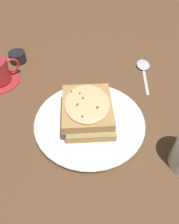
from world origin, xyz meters
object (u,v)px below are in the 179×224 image
dinner_plate (90,122)px  sandwich (89,111)px  condiment_pot (18,57)px  spoon (143,67)px

dinner_plate → sandwich: size_ratio=1.53×
sandwich → condiment_pot: bearing=71.0°
dinner_plate → condiment_pot: 0.35m
sandwich → spoon: (0.28, -0.03, -0.04)m
dinner_plate → condiment_pot: (0.11, 0.33, 0.01)m
sandwich → condiment_pot: sandwich is taller
dinner_plate → condiment_pot: condiment_pot is taller
dinner_plate → sandwich: 0.04m
sandwich → condiment_pot: (0.11, 0.33, -0.03)m
sandwich → condiment_pot: size_ratio=3.32×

